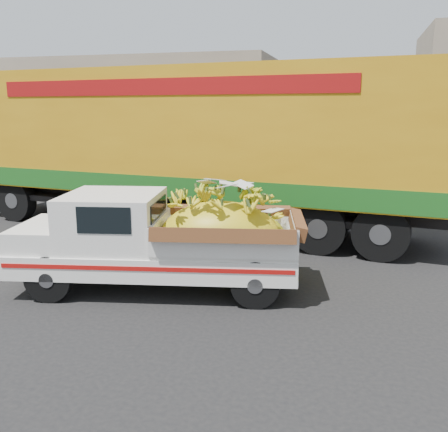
# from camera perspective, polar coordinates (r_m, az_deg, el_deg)

# --- Properties ---
(ground) EXTENTS (100.00, 100.00, 0.00)m
(ground) POSITION_cam_1_polar(r_m,az_deg,el_deg) (9.14, -16.30, -6.80)
(ground) COLOR black
(ground) RESTS_ON ground
(curb) EXTENTS (60.00, 0.25, 0.15)m
(curb) POSITION_cam_1_polar(r_m,az_deg,el_deg) (14.87, -3.38, 1.24)
(curb) COLOR gray
(curb) RESTS_ON ground
(sidewalk) EXTENTS (60.00, 4.00, 0.14)m
(sidewalk) POSITION_cam_1_polar(r_m,az_deg,el_deg) (16.85, -1.15, 2.54)
(sidewalk) COLOR gray
(sidewalk) RESTS_ON ground
(building_left) EXTENTS (18.00, 6.00, 5.00)m
(building_left) POSITION_cam_1_polar(r_m,az_deg,el_deg) (25.23, -15.34, 10.88)
(building_left) COLOR gray
(building_left) RESTS_ON ground
(pickup_truck) EXTENTS (4.70, 2.42, 1.57)m
(pickup_truck) POSITION_cam_1_polar(r_m,az_deg,el_deg) (8.07, -5.30, -2.60)
(pickup_truck) COLOR black
(pickup_truck) RESTS_ON ground
(semi_trailer) EXTENTS (12.05, 4.10, 3.80)m
(semi_trailer) POSITION_cam_1_polar(r_m,az_deg,el_deg) (12.10, -4.31, 8.49)
(semi_trailer) COLOR black
(semi_trailer) RESTS_ON ground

